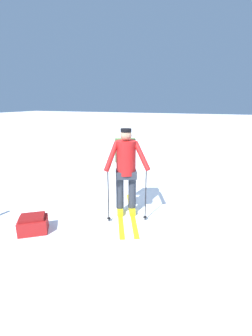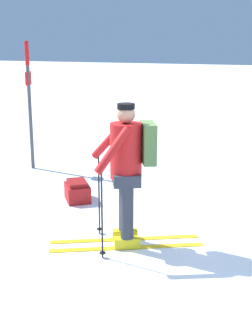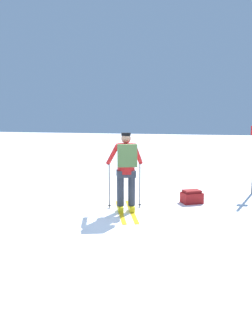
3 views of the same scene
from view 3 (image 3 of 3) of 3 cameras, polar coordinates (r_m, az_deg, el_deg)
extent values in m
plane|color=white|center=(6.56, -2.45, -8.92)|extent=(80.00, 80.00, 0.00)
cube|color=gold|center=(7.08, -0.98, -7.56)|extent=(0.86, 1.68, 0.01)
cube|color=yellow|center=(7.07, -0.98, -7.05)|extent=(0.23, 0.32, 0.12)
cylinder|color=#2D333D|center=(6.97, -0.99, -3.81)|extent=(0.15, 0.15, 0.70)
cube|color=gold|center=(7.11, 0.97, -7.51)|extent=(0.86, 1.68, 0.01)
cube|color=yellow|center=(7.09, 0.97, -7.00)|extent=(0.23, 0.32, 0.12)
cylinder|color=#2D333D|center=(6.99, 0.98, -3.76)|extent=(0.15, 0.15, 0.70)
cube|color=#2D333D|center=(6.92, 0.00, -0.95)|extent=(0.49, 0.45, 0.14)
cylinder|color=red|center=(6.87, 0.00, 1.66)|extent=(0.36, 0.36, 0.64)
sphere|color=tan|center=(6.84, 0.00, 5.17)|extent=(0.21, 0.21, 0.21)
cylinder|color=black|center=(6.83, 0.00, 5.91)|extent=(0.20, 0.20, 0.06)
cube|color=#4C6B38|center=(6.61, 0.22, 2.17)|extent=(0.42, 0.30, 0.46)
cylinder|color=black|center=(7.24, -2.93, -2.96)|extent=(0.02, 0.02, 1.06)
cylinder|color=black|center=(7.34, -2.90, -6.55)|extent=(0.07, 0.07, 0.01)
cylinder|color=red|center=(7.01, -2.33, 2.38)|extent=(0.43, 0.34, 0.49)
cylinder|color=black|center=(7.30, 2.42, -2.85)|extent=(0.02, 0.02, 1.06)
cylinder|color=black|center=(7.41, 2.40, -6.42)|extent=(0.07, 0.07, 0.01)
cylinder|color=red|center=(7.07, 2.03, 2.43)|extent=(0.12, 0.47, 0.49)
cube|color=maroon|center=(7.93, 11.37, -5.10)|extent=(0.57, 0.54, 0.25)
cube|color=maroon|center=(7.90, 11.40, -4.01)|extent=(0.47, 0.44, 0.06)
camera|label=1|loc=(10.89, -0.79, 9.38)|focal=24.00mm
camera|label=2|loc=(8.57, -37.63, 9.55)|focal=50.00mm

